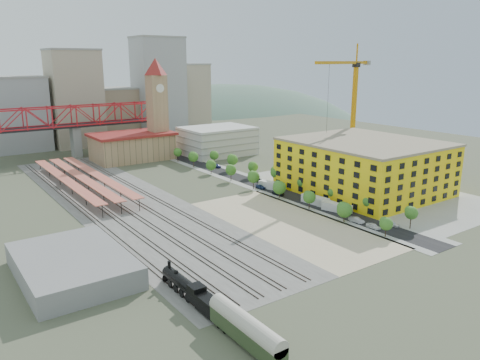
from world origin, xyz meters
TOP-DOWN VIEW (x-y plane):
  - ground at (0.00, 0.00)m, footprint 400.00×400.00m
  - ballast_strip at (-36.00, 17.50)m, footprint 36.00×165.00m
  - dirt_lot at (-4.00, -31.50)m, footprint 28.00×67.00m
  - street_asphalt at (16.00, 15.00)m, footprint 12.00×170.00m
  - sidewalk_west at (10.50, 15.00)m, footprint 3.00×170.00m
  - sidewalk_east at (21.50, 15.00)m, footprint 3.00×170.00m
  - construction_pad at (45.00, -20.00)m, footprint 50.00×90.00m
  - rail_tracks at (-37.80, 17.50)m, footprint 26.56×160.00m
  - platform_canopies at (-41.00, 45.00)m, footprint 16.00×80.00m
  - station_hall at (-5.00, 82.00)m, footprint 38.00×24.00m
  - clock_tower at (8.00, 79.99)m, footprint 12.00×12.00m
  - parking_garage at (36.00, 70.00)m, footprint 34.00×26.00m
  - truss_bridge at (-25.00, 105.00)m, footprint 94.00×9.60m
  - construction_building at (42.00, -20.00)m, footprint 44.60×50.60m
  - warehouse at (-66.00, -30.00)m, footprint 22.00×32.00m
  - street_trees at (16.00, 5.00)m, footprint 15.40×124.40m
  - skyline at (7.47, 142.31)m, footprint 133.00×46.00m
  - distant_hills at (45.28, 260.00)m, footprint 647.00×264.00m
  - locomotive at (-50.00, -54.04)m, footprint 2.84×21.90m
  - coach at (-50.00, -73.74)m, footprint 3.14×18.25m
  - tower_crane at (65.19, 8.37)m, footprint 48.30×17.65m
  - site_trailer_a at (16.00, -31.88)m, footprint 5.20×10.08m
  - site_trailer_b at (16.00, -25.69)m, footprint 2.71×9.63m
  - site_trailer_c at (16.00, -22.09)m, footprint 3.91×10.45m
  - site_trailer_d at (16.00, 1.08)m, footprint 5.63×10.44m
  - car_0 at (13.00, -48.89)m, footprint 1.80×4.43m
  - car_1 at (13.00, -42.65)m, footprint 2.26×4.95m
  - car_2 at (13.00, -6.58)m, footprint 2.88×5.04m
  - car_3 at (13.00, 3.95)m, footprint 1.92×4.52m
  - car_4 at (19.00, -50.84)m, footprint 2.21×4.39m
  - car_5 at (19.00, -30.64)m, footprint 1.91×4.48m
  - car_6 at (19.00, 12.73)m, footprint 2.37×4.87m
  - car_7 at (19.00, 43.98)m, footprint 2.18×5.14m

SIDE VIEW (x-z plane):
  - distant_hills at x=45.28m, z-range -193.04..33.96m
  - ground at x=0.00m, z-range 0.00..0.00m
  - street_trees at x=16.00m, z-range -4.00..4.00m
  - sidewalk_west at x=10.50m, z-range 0.00..0.04m
  - sidewalk_east at x=21.50m, z-range 0.00..0.04m
  - ballast_strip at x=-36.00m, z-range 0.00..0.06m
  - dirt_lot at x=-4.00m, z-range 0.00..0.06m
  - street_asphalt at x=16.00m, z-range 0.00..0.06m
  - construction_pad at x=45.00m, z-range 0.00..0.06m
  - rail_tracks at x=-37.80m, z-range 0.06..0.24m
  - car_3 at x=13.00m, z-range 0.00..1.30m
  - car_2 at x=13.00m, z-range 0.00..1.32m
  - car_6 at x=19.00m, z-range 0.00..1.33m
  - car_4 at x=19.00m, z-range 0.00..1.44m
  - car_5 at x=19.00m, z-range 0.00..1.44m
  - car_7 at x=19.00m, z-range 0.00..1.48m
  - car_0 at x=13.00m, z-range 0.00..1.51m
  - car_1 at x=13.00m, z-range 0.00..1.57m
  - site_trailer_b at x=16.00m, z-range 0.00..2.62m
  - site_trailer_a at x=16.00m, z-range 0.00..2.67m
  - site_trailer_d at x=16.00m, z-range 0.00..2.77m
  - site_trailer_c at x=16.00m, z-range 0.00..2.79m
  - locomotive at x=-50.00m, z-range -0.70..4.78m
  - warehouse at x=-66.00m, z-range 0.00..5.00m
  - coach at x=-50.00m, z-range 0.18..5.91m
  - platform_canopies at x=-41.00m, z-range 1.93..6.06m
  - station_hall at x=-5.00m, z-range 0.12..13.22m
  - parking_garage at x=36.00m, z-range 0.00..14.00m
  - construction_building at x=42.00m, z-range 0.01..18.81m
  - truss_bridge at x=-25.00m, z-range 6.06..31.66m
  - skyline at x=7.47m, z-range -7.19..52.81m
  - clock_tower at x=8.00m, z-range 2.70..54.70m
  - tower_crane at x=65.19m, z-range 6.29..60.03m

